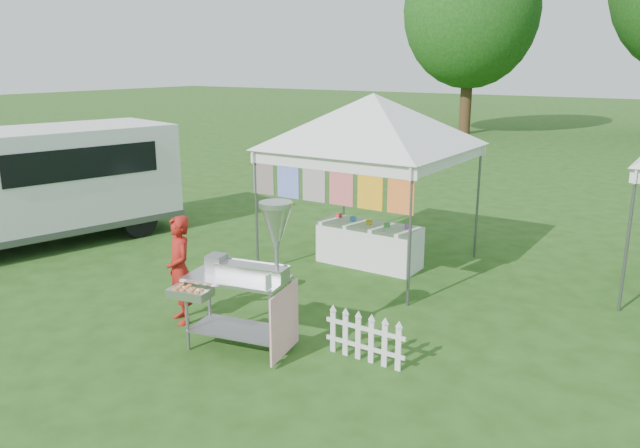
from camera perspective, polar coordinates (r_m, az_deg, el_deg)
The scene contains 8 objects.
ground at distance 8.53m, azimuth -7.03°, elevation -9.83°, with size 120.00×120.00×0.00m, color #234413.
canopy_main at distance 10.67m, azimuth 4.90°, elevation 11.77°, with size 4.24×4.24×3.45m.
tree_left at distance 31.94m, azimuth 13.65°, elevation 18.50°, with size 6.40×6.40×9.53m.
donut_cart at distance 7.58m, azimuth -6.33°, elevation -3.76°, with size 1.41×1.19×1.93m.
vendor at distance 8.75m, azimuth -12.70°, elevation -4.12°, with size 0.55×0.36×1.51m, color #9E1913.
cargo_van at distance 13.42m, azimuth -24.33°, elevation 3.49°, with size 3.40×5.78×2.25m.
picket_fence at distance 7.63m, azimuth 4.11°, elevation -10.44°, with size 1.08×0.03×0.56m.
display_table at distance 11.06m, azimuth 4.52°, elevation -1.89°, with size 1.80×0.70×0.75m, color white.
Camera 1 is at (5.09, -5.86, 3.53)m, focal length 35.00 mm.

